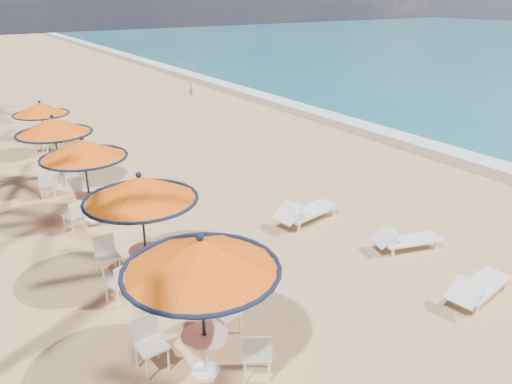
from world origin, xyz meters
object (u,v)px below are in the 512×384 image
lounger_mid (405,239)px  lounger_far (305,212)px  station_2 (85,159)px  station_1 (140,203)px  station_3 (54,135)px  station_0 (203,272)px  station_4 (41,115)px  lounger_near (478,287)px

lounger_mid → lounger_far: bearing=130.2°
station_2 → lounger_far: 6.28m
station_1 → station_2: bearing=91.7°
station_3 → station_0: bearing=-89.7°
station_1 → lounger_far: station_1 is taller
station_3 → station_4: station_3 is taller
station_1 → lounger_mid: 6.61m
lounger_near → lounger_far: 5.05m
lounger_near → lounger_far: size_ratio=0.90×
lounger_far → station_1: bearing=174.5°
station_4 → station_2: bearing=-92.0°
station_0 → lounger_far: size_ratio=1.22×
station_1 → lounger_far: (4.87, 0.42, -1.55)m
station_2 → lounger_mid: bearing=-45.1°
lounger_near → station_2: bearing=114.3°
station_0 → station_2: size_ratio=1.08×
station_0 → station_2: (0.09, 7.27, -0.14)m
station_1 → station_2: 3.94m
station_1 → station_3: size_ratio=1.04×
station_0 → lounger_near: size_ratio=1.36×
station_4 → lounger_far: bearing=-66.0°
station_2 → lounger_far: bearing=-35.2°
station_3 → lounger_far: bearing=-51.9°
station_2 → station_3: station_3 is taller
station_1 → lounger_near: bearing=-39.4°
station_0 → station_4: (0.34, 14.42, -0.34)m
station_0 → lounger_near: station_0 is taller
station_3 → lounger_near: (5.83, -11.56, -1.51)m
station_2 → station_4: 7.15m
lounger_near → lounger_mid: (0.44, 2.37, -0.02)m
station_1 → station_4: station_1 is taller
lounger_near → station_4: bearing=99.7°
station_1 → station_0: bearing=-93.6°
station_4 → lounger_far: (4.74, -10.66, -1.27)m
station_0 → lounger_far: 6.52m
station_1 → lounger_mid: size_ratio=1.37×
station_2 → station_4: (0.25, 7.15, -0.19)m
station_0 → station_1: size_ratio=1.03×
station_2 → station_1: bearing=-88.3°
lounger_mid → lounger_near: bearing=-83.9°
station_4 → lounger_near: (5.44, -15.67, -1.30)m
station_4 → lounger_near: bearing=-70.8°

